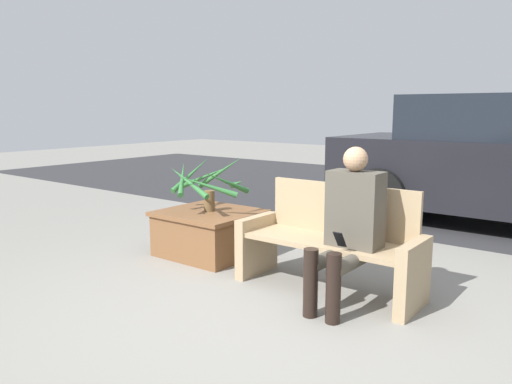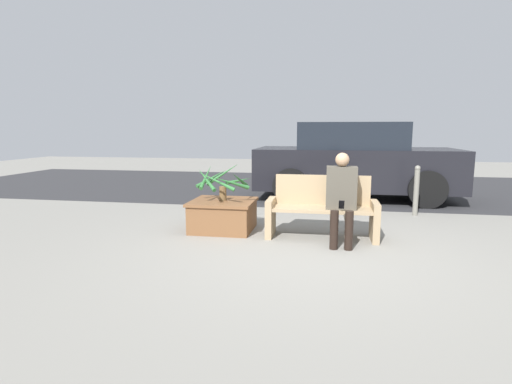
{
  "view_description": "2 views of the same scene",
  "coord_description": "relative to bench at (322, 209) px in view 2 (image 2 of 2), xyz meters",
  "views": [
    {
      "loc": [
        2.04,
        -2.77,
        1.45
      ],
      "look_at": [
        -0.8,
        0.93,
        0.67
      ],
      "focal_mm": 35.0,
      "sensor_mm": 36.0,
      "label": 1
    },
    {
      "loc": [
        0.19,
        -4.8,
        1.48
      ],
      "look_at": [
        -0.79,
        0.75,
        0.59
      ],
      "focal_mm": 28.0,
      "sensor_mm": 36.0,
      "label": 2
    }
  ],
  "objects": [
    {
      "name": "ground_plane",
      "position": [
        -0.15,
        -0.68,
        -0.39
      ],
      "size": [
        30.0,
        30.0,
        0.0
      ],
      "primitive_type": "plane",
      "color": "gray"
    },
    {
      "name": "road_surface",
      "position": [
        -0.15,
        4.94,
        -0.38
      ],
      "size": [
        20.0,
        6.0,
        0.01
      ],
      "primitive_type": "cube",
      "color": "#2D2D30",
      "rests_on": "ground_plane"
    },
    {
      "name": "bench",
      "position": [
        0.0,
        0.0,
        0.0
      ],
      "size": [
        1.5,
        0.51,
        0.84
      ],
      "color": "tan",
      "rests_on": "ground_plane"
    },
    {
      "name": "person_seated",
      "position": [
        0.25,
        -0.19,
        0.24
      ],
      "size": [
        0.4,
        0.64,
        1.18
      ],
      "color": "#4C473D",
      "rests_on": "ground_plane"
    },
    {
      "name": "planter_box",
      "position": [
        -1.44,
        0.13,
        -0.14
      ],
      "size": [
        0.92,
        0.85,
        0.45
      ],
      "color": "brown",
      "rests_on": "ground_plane"
    },
    {
      "name": "potted_plant",
      "position": [
        -1.45,
        0.12,
        0.35
      ],
      "size": [
        0.83,
        0.84,
        0.55
      ],
      "color": "brown",
      "rests_on": "planter_box"
    },
    {
      "name": "parked_car",
      "position": [
        0.62,
        3.3,
        0.41
      ],
      "size": [
        4.17,
        1.98,
        1.62
      ],
      "color": "black",
      "rests_on": "ground_plane"
    },
    {
      "name": "bollard_post",
      "position": [
        1.59,
        1.7,
        0.07
      ],
      "size": [
        0.1,
        0.1,
        0.87
      ],
      "color": "slate",
      "rests_on": "ground_plane"
    }
  ]
}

